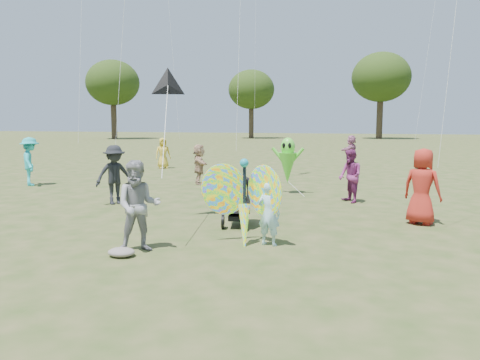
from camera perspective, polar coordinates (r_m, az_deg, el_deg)
name	(u,v)px	position (r m, az deg, el deg)	size (l,w,h in m)	color
ground	(225,257)	(7.81, -1.82, -9.41)	(160.00, 160.00, 0.00)	#51592B
child_girl	(269,214)	(8.43, 3.55, -4.12)	(0.42, 0.28, 1.16)	#A6DCEB
adult_man	(138,206)	(8.19, -12.28, -3.13)	(0.77, 0.60, 1.58)	gray
grey_bag	(121,252)	(8.09, -14.26, -8.52)	(0.46, 0.38, 0.15)	gray
crowd_a	(422,187)	(10.84, 21.31, -0.74)	(0.81, 0.53, 1.66)	#AD251B
crowd_b	(115,175)	(13.03, -15.03, 0.62)	(1.03, 0.59, 1.60)	black
crowd_d	(199,164)	(16.66, -5.00, 1.92)	(1.32, 0.42, 1.42)	tan
crowd_e	(350,176)	(13.19, 13.28, 0.48)	(0.72, 0.56, 1.47)	#7D2966
crowd_g	(163,153)	(22.53, -9.37, 3.25)	(0.71, 0.46, 1.45)	gold
crowd_i	(30,161)	(17.81, -24.20, 2.08)	(1.09, 0.62, 1.68)	#22B0B8
crowd_j	(351,151)	(23.73, 13.39, 3.48)	(1.44, 0.46, 1.55)	#A65F83
jogging_stroller	(239,197)	(9.99, -0.07, -2.14)	(0.66, 1.11, 1.09)	black
butterfly_kite	(244,201)	(8.47, 0.52, -2.60)	(1.74, 0.75, 1.77)	#FD3027
delta_kite_rig	(168,86)	(10.52, -8.78, 11.29)	(1.43, 2.68, 2.16)	black
alien_kite	(288,163)	(14.44, 5.82, 2.14)	(1.12, 0.69, 1.74)	#56DC33
tree_line	(397,76)	(52.30, 18.61, 11.90)	(91.78, 33.60, 10.79)	#3A2D21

